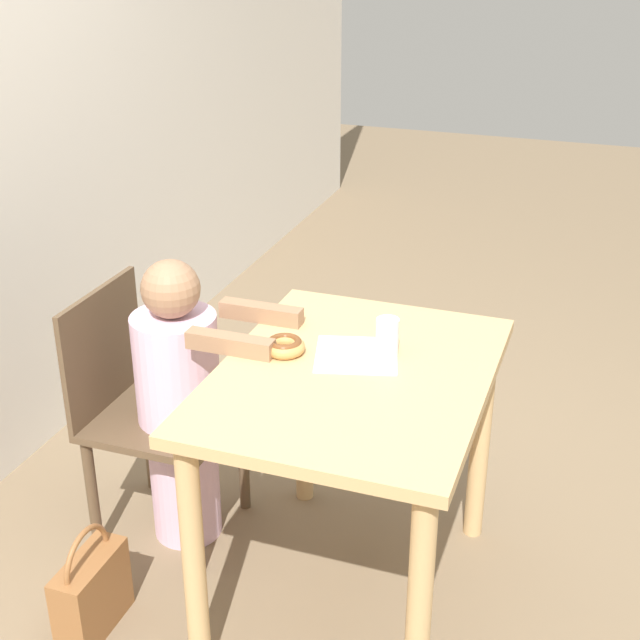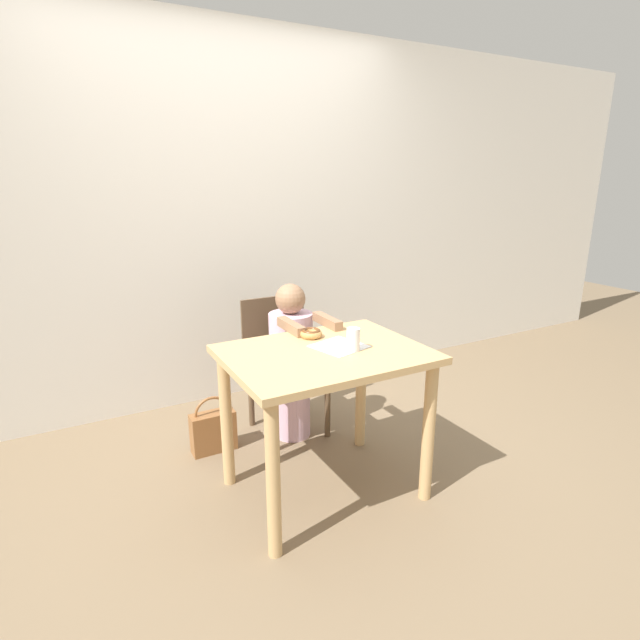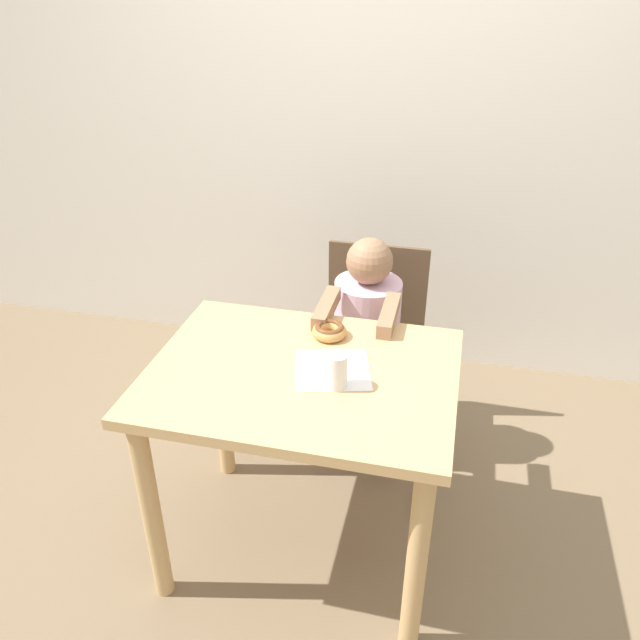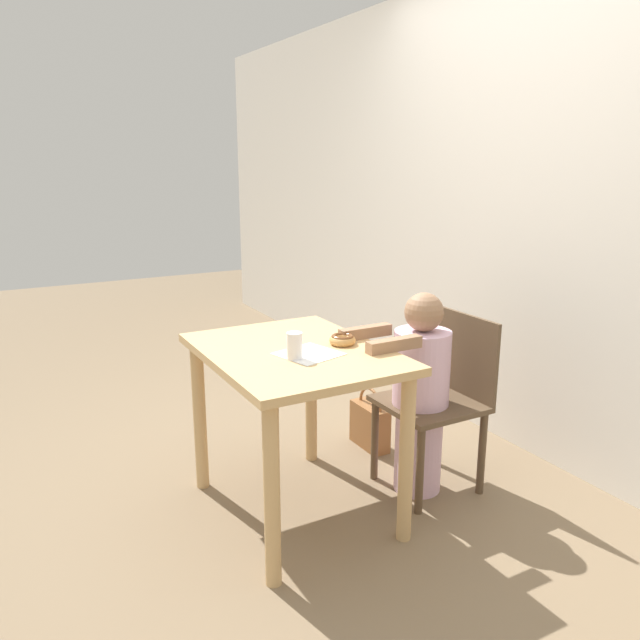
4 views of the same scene
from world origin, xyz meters
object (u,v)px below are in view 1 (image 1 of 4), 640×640
object	(u,v)px
child_figure	(181,405)
cup	(387,337)
chair	(147,409)
donut	(285,346)
handbag	(92,591)

from	to	relation	value
child_figure	cup	xyz separation A→B (m)	(0.02, -0.64, 0.33)
chair	donut	xyz separation A→B (m)	(-0.07, -0.50, 0.34)
chair	donut	bearing A→B (deg)	-97.61
donut	handbag	bearing A→B (deg)	134.25
donut	cup	bearing A→B (deg)	-73.12
handbag	cup	xyz separation A→B (m)	(0.50, -0.70, 0.68)
cup	donut	bearing A→B (deg)	106.88
chair	child_figure	xyz separation A→B (m)	(0.00, -0.12, 0.04)
handbag	cup	size ratio (longest dim) A/B	3.13
handbag	cup	bearing A→B (deg)	-54.43
child_figure	cup	bearing A→B (deg)	-88.63
child_figure	cup	size ratio (longest dim) A/B	8.74
chair	donut	distance (m)	0.61
chair	donut	size ratio (longest dim) A/B	7.26
donut	handbag	distance (m)	0.88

